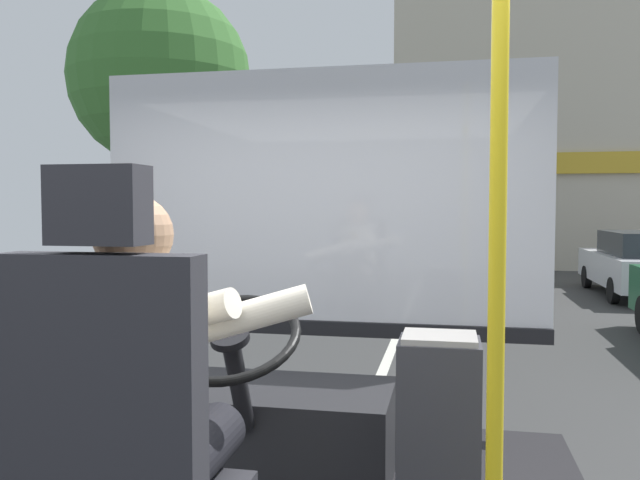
# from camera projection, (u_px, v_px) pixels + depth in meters

# --- Properties ---
(ground) EXTENTS (18.00, 44.00, 0.06)m
(ground) POSITION_uv_depth(u_px,v_px,m) (404.00, 319.00, 10.69)
(ground) COLOR #353535
(driver_seat) EXTENTS (0.48, 0.48, 1.28)m
(driver_seat) POSITION_uv_depth(u_px,v_px,m) (125.00, 471.00, 1.59)
(driver_seat) COLOR black
(driver_seat) RESTS_ON bus_floor
(bus_driver) EXTENTS (0.80, 0.56, 0.80)m
(bus_driver) POSITION_uv_depth(u_px,v_px,m) (146.00, 386.00, 1.69)
(bus_driver) COLOR black
(bus_driver) RESTS_ON driver_seat
(steering_console) EXTENTS (1.10, 0.99, 0.84)m
(steering_console) POSITION_uv_depth(u_px,v_px,m) (265.00, 428.00, 2.80)
(steering_console) COLOR black
(steering_console) RESTS_ON bus_floor
(handrail_pole) EXTENTS (0.04, 0.04, 2.17)m
(handrail_pole) POSITION_uv_depth(u_px,v_px,m) (497.00, 246.00, 1.64)
(handrail_pole) COLOR yellow
(handrail_pole) RESTS_ON bus_floor
(fare_box) EXTENTS (0.27, 0.24, 0.75)m
(fare_box) POSITION_uv_depth(u_px,v_px,m) (439.00, 444.00, 2.20)
(fare_box) COLOR #333338
(fare_box) RESTS_ON bus_floor
(windshield_panel) EXTENTS (2.50, 0.08, 1.48)m
(windshield_panel) POSITION_uv_depth(u_px,v_px,m) (318.00, 232.00, 3.57)
(windshield_panel) COLOR silver
(street_tree) EXTENTS (3.16, 3.16, 5.69)m
(street_tree) POSITION_uv_depth(u_px,v_px,m) (160.00, 79.00, 11.32)
(street_tree) COLOR #4C3828
(street_tree) RESTS_ON ground
(shop_building) EXTENTS (10.10, 5.06, 8.04)m
(shop_building) POSITION_uv_depth(u_px,v_px,m) (558.00, 138.00, 20.58)
(shop_building) COLOR #BCB29E
(shop_building) RESTS_ON ground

